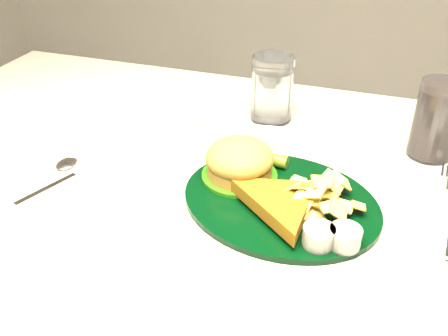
% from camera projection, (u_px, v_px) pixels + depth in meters
% --- Properties ---
extents(dinner_plate, '(0.31, 0.28, 0.06)m').
position_uv_depth(dinner_plate, '(281.00, 185.00, 0.64)').
color(dinner_plate, black).
rests_on(dinner_plate, table).
extents(water_glass, '(0.07, 0.07, 0.11)m').
position_uv_depth(water_glass, '(272.00, 89.00, 0.84)').
color(water_glass, white).
rests_on(water_glass, table).
extents(cola_glass, '(0.08, 0.08, 0.12)m').
position_uv_depth(cola_glass, '(436.00, 120.00, 0.73)').
color(cola_glass, black).
rests_on(cola_glass, table).
extents(spoon, '(0.08, 0.13, 0.01)m').
position_uv_depth(spoon, '(46.00, 188.00, 0.68)').
color(spoon, silver).
rests_on(spoon, table).
extents(ramekin, '(0.04, 0.04, 0.02)m').
position_uv_depth(ramekin, '(75.00, 127.00, 0.82)').
color(ramekin, silver).
rests_on(ramekin, table).
extents(wrapped_straw, '(0.22, 0.10, 0.01)m').
position_uv_depth(wrapped_straw, '(258.00, 127.00, 0.84)').
color(wrapped_straw, white).
rests_on(wrapped_straw, table).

